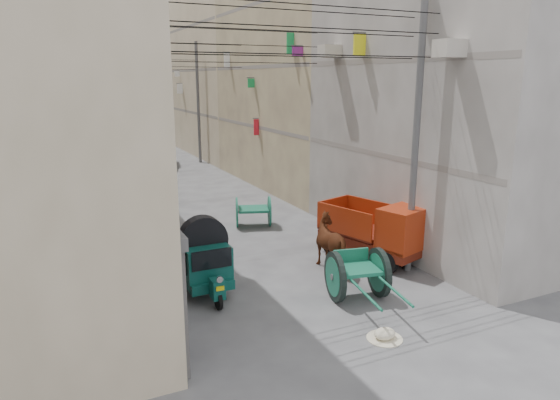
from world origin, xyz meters
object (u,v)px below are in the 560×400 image
auto_rickshaw (204,259)px  second_cart (253,211)px  mini_truck (382,234)px  distant_car_grey (162,156)px  feed_sack (385,334)px  distant_car_white (122,160)px  horse (335,244)px  tonga_cart (357,274)px  distant_car_green (113,139)px

auto_rickshaw → second_cart: bearing=55.7°
mini_truck → second_cart: (-2.21, 5.28, -0.28)m
mini_truck → distant_car_grey: bearing=79.6°
mini_truck → feed_sack: bearing=-142.5°
auto_rickshaw → distant_car_white: auto_rickshaw is taller
mini_truck → horse: (-1.70, 0.03, -0.10)m
tonga_cart → mini_truck: mini_truck is taller
second_cart → distant_car_grey: distant_car_grey is taller
auto_rickshaw → distant_car_green: size_ratio=0.51×
second_cart → distant_car_grey: (-0.25, 15.10, 0.04)m
auto_rickshaw → second_cart: auto_rickshaw is taller
second_cart → horse: (0.51, -5.25, 0.19)m
distant_car_green → second_cart: bearing=82.4°
feed_sack → distant_car_grey: bearing=89.1°
feed_sack → mini_truck: bearing=54.7°
distant_car_grey → distant_car_green: distant_car_grey is taller
auto_rickshaw → distant_car_white: size_ratio=0.74×
horse → distant_car_grey: 20.37m
auto_rickshaw → tonga_cart: size_ratio=0.75×
auto_rickshaw → mini_truck: mini_truck is taller
tonga_cart → feed_sack: (-0.63, -2.06, -0.56)m
horse → distant_car_white: (-3.28, 20.70, -0.28)m
auto_rickshaw → distant_car_white: 20.63m
second_cart → distant_car_white: bearing=118.8°
horse → distant_car_green: size_ratio=0.42×
auto_rickshaw → distant_car_grey: bearing=80.9°
mini_truck → tonga_cart: bearing=-155.7°
auto_rickshaw → distant_car_green: 32.08m
auto_rickshaw → feed_sack: (2.89, -4.15, -0.83)m
second_cart → distant_car_green: distant_car_green is taller
tonga_cart → horse: bearing=86.2°
distant_car_green → distant_car_grey: bearing=86.3°
feed_sack → horse: horse is taller
feed_sack → horse: (1.16, 4.06, 0.69)m
second_cart → mini_truck: bearing=-48.7°
tonga_cart → distant_car_green: size_ratio=0.68×
horse → distant_car_grey: (-0.75, 20.35, -0.15)m
tonga_cart → distant_car_white: (-2.75, 22.70, -0.16)m
mini_truck → distant_car_green: bearing=79.9°
auto_rickshaw → tonga_cart: (3.52, -2.09, -0.27)m
distant_car_grey → distant_car_white: bearing=-174.0°
auto_rickshaw → horse: (4.05, -0.09, -0.14)m
mini_truck → distant_car_green: (-4.05, 32.15, -0.25)m
distant_car_grey → distant_car_green: (-1.60, 11.77, -0.01)m
auto_rickshaw → feed_sack: size_ratio=4.61×
second_cart → feed_sack: size_ratio=3.28×
mini_truck → horse: 1.70m
feed_sack → distant_car_green: (-1.20, 36.19, 0.54)m
horse → second_cart: bearing=-85.4°
second_cart → auto_rickshaw: bearing=-105.8°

